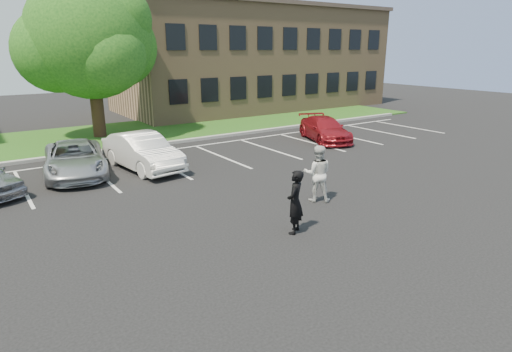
% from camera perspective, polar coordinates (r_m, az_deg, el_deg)
% --- Properties ---
extents(ground_plane, '(90.00, 90.00, 0.00)m').
position_cam_1_polar(ground_plane, '(12.50, 2.61, -6.59)').
color(ground_plane, black).
rests_on(ground_plane, ground).
extents(curb, '(40.00, 0.30, 0.15)m').
position_cam_1_polar(curb, '(22.78, -15.85, 3.74)').
color(curb, gray).
rests_on(curb, ground).
extents(grass_strip, '(44.00, 8.00, 0.08)m').
position_cam_1_polar(grass_strip, '(26.54, -18.68, 5.19)').
color(grass_strip, '#1C4514').
rests_on(grass_strip, ground).
extents(stall_lines, '(34.00, 5.36, 0.01)m').
position_cam_1_polar(stall_lines, '(20.53, -9.35, 2.58)').
color(stall_lines, silver).
rests_on(stall_lines, ground).
extents(office_building, '(22.40, 10.40, 8.30)m').
position_cam_1_polar(office_building, '(37.53, -0.46, 15.51)').
color(office_building, '#937452').
rests_on(office_building, ground).
extents(tree, '(7.80, 7.20, 8.80)m').
position_cam_1_polar(tree, '(25.91, -21.11, 16.55)').
color(tree, black).
rests_on(tree, ground).
extents(man_black_suit, '(0.78, 0.74, 1.80)m').
position_cam_1_polar(man_black_suit, '(11.75, 5.23, -3.48)').
color(man_black_suit, black).
rests_on(man_black_suit, ground).
extents(man_white_shirt, '(1.17, 1.14, 1.91)m').
position_cam_1_polar(man_white_shirt, '(14.29, 8.19, 0.33)').
color(man_white_shirt, silver).
rests_on(man_white_shirt, ground).
extents(car_silver_minivan, '(3.06, 5.16, 1.35)m').
position_cam_1_polar(car_silver_minivan, '(18.62, -23.00, 2.11)').
color(car_silver_minivan, '#ADAFB5').
rests_on(car_silver_minivan, ground).
extents(car_white_sedan, '(2.20, 4.77, 1.52)m').
position_cam_1_polar(car_white_sedan, '(18.63, -14.91, 3.17)').
color(car_white_sedan, silver).
rests_on(car_white_sedan, ground).
extents(car_red_compact, '(3.20, 4.76, 1.28)m').
position_cam_1_polar(car_red_compact, '(24.04, 9.15, 6.19)').
color(car_red_compact, maroon).
rests_on(car_red_compact, ground).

